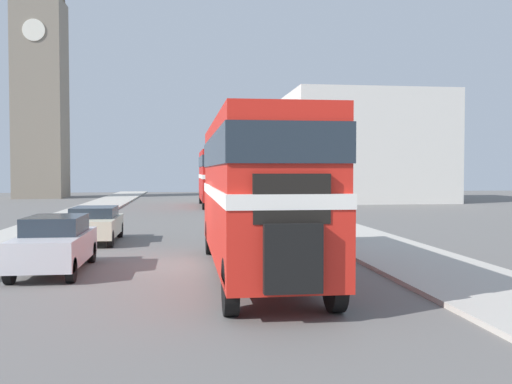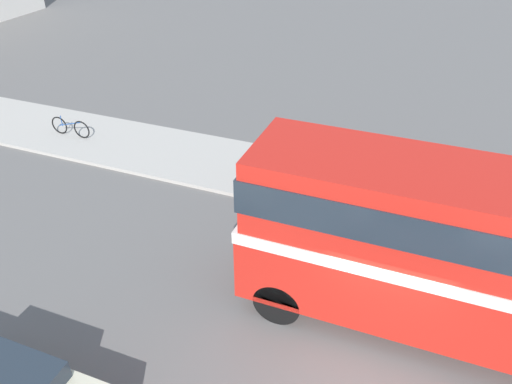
{
  "view_description": "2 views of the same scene",
  "coord_description": "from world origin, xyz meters",
  "px_view_note": "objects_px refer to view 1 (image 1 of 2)",
  "views": [
    {
      "loc": [
        -0.28,
        -16.87,
        2.79
      ],
      "look_at": [
        1.65,
        -1.79,
        2.24
      ],
      "focal_mm": 40.0,
      "sensor_mm": 36.0,
      "label": 1
    },
    {
      "loc": [
        -7.16,
        -0.24,
        8.89
      ],
      "look_at": [
        1.65,
        3.22,
        2.72
      ],
      "focal_mm": 35.0,
      "sensor_mm": 36.0,
      "label": 2
    }
  ],
  "objects_px": {
    "double_decker_bus": "(256,184)",
    "car_parked_near": "(55,244)",
    "bicycle_on_pavement": "(311,214)",
    "car_parked_mid": "(94,224)",
    "church_tower": "(40,29)",
    "bus_distant": "(216,173)",
    "pedestrian_walking": "(344,217)"
  },
  "relations": [
    {
      "from": "bicycle_on_pavement",
      "to": "church_tower",
      "type": "height_order",
      "value": "church_tower"
    },
    {
      "from": "double_decker_bus",
      "to": "church_tower",
      "type": "bearing_deg",
      "value": 109.48
    },
    {
      "from": "double_decker_bus",
      "to": "car_parked_mid",
      "type": "relative_size",
      "value": 2.52
    },
    {
      "from": "car_parked_near",
      "to": "pedestrian_walking",
      "type": "xyz_separation_m",
      "value": [
        9.77,
        5.27,
        0.2
      ]
    },
    {
      "from": "double_decker_bus",
      "to": "bicycle_on_pavement",
      "type": "xyz_separation_m",
      "value": [
        4.83,
        14.64,
        -1.96
      ]
    },
    {
      "from": "bus_distant",
      "to": "bicycle_on_pavement",
      "type": "height_order",
      "value": "bus_distant"
    },
    {
      "from": "double_decker_bus",
      "to": "pedestrian_walking",
      "type": "distance_m",
      "value": 7.91
    },
    {
      "from": "double_decker_bus",
      "to": "car_parked_near",
      "type": "height_order",
      "value": "double_decker_bus"
    },
    {
      "from": "double_decker_bus",
      "to": "church_tower",
      "type": "relative_size",
      "value": 0.3
    },
    {
      "from": "car_parked_near",
      "to": "bicycle_on_pavement",
      "type": "distance_m",
      "value": 16.93
    },
    {
      "from": "double_decker_bus",
      "to": "bicycle_on_pavement",
      "type": "distance_m",
      "value": 15.54
    },
    {
      "from": "car_parked_near",
      "to": "church_tower",
      "type": "relative_size",
      "value": 0.12
    },
    {
      "from": "bicycle_on_pavement",
      "to": "car_parked_mid",
      "type": "bearing_deg",
      "value": -146.35
    },
    {
      "from": "church_tower",
      "to": "bus_distant",
      "type": "bearing_deg",
      "value": -43.98
    },
    {
      "from": "bus_distant",
      "to": "car_parked_near",
      "type": "xyz_separation_m",
      "value": [
        -6.17,
        -29.01,
        -1.82
      ]
    },
    {
      "from": "bus_distant",
      "to": "car_parked_near",
      "type": "distance_m",
      "value": 29.72
    },
    {
      "from": "double_decker_bus",
      "to": "bicycle_on_pavement",
      "type": "relative_size",
      "value": 5.9
    },
    {
      "from": "bicycle_on_pavement",
      "to": "pedestrian_walking",
      "type": "bearing_deg",
      "value": -93.65
    },
    {
      "from": "double_decker_bus",
      "to": "bus_distant",
      "type": "distance_m",
      "value": 30.22
    },
    {
      "from": "bus_distant",
      "to": "car_parked_mid",
      "type": "distance_m",
      "value": 23.28
    },
    {
      "from": "bus_distant",
      "to": "car_parked_mid",
      "type": "xyz_separation_m",
      "value": [
        -6.11,
        -22.39,
        -1.88
      ]
    },
    {
      "from": "pedestrian_walking",
      "to": "church_tower",
      "type": "distance_m",
      "value": 48.45
    },
    {
      "from": "car_parked_mid",
      "to": "church_tower",
      "type": "relative_size",
      "value": 0.12
    },
    {
      "from": "car_parked_near",
      "to": "car_parked_mid",
      "type": "xyz_separation_m",
      "value": [
        0.06,
        6.63,
        -0.06
      ]
    },
    {
      "from": "pedestrian_walking",
      "to": "church_tower",
      "type": "relative_size",
      "value": 0.05
    },
    {
      "from": "double_decker_bus",
      "to": "car_parked_near",
      "type": "xyz_separation_m",
      "value": [
        -5.46,
        1.2,
        -1.65
      ]
    },
    {
      "from": "car_parked_near",
      "to": "car_parked_mid",
      "type": "height_order",
      "value": "car_parked_near"
    },
    {
      "from": "car_parked_near",
      "to": "church_tower",
      "type": "bearing_deg",
      "value": 103.69
    },
    {
      "from": "pedestrian_walking",
      "to": "church_tower",
      "type": "xyz_separation_m",
      "value": [
        -20.91,
        40.43,
        16.59
      ]
    },
    {
      "from": "car_parked_near",
      "to": "car_parked_mid",
      "type": "bearing_deg",
      "value": 89.49
    },
    {
      "from": "car_parked_mid",
      "to": "church_tower",
      "type": "distance_m",
      "value": 44.01
    },
    {
      "from": "car_parked_near",
      "to": "bicycle_on_pavement",
      "type": "relative_size",
      "value": 2.33
    }
  ]
}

